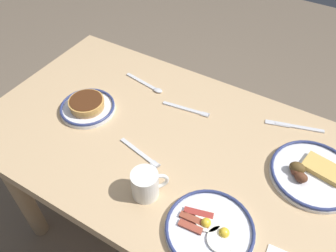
% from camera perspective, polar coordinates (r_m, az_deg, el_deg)
% --- Properties ---
extents(ground_plane, '(6.00, 6.00, 0.00)m').
position_cam_1_polar(ground_plane, '(1.85, 0.28, -18.34)').
color(ground_plane, '#6D5D4C').
extents(dining_table, '(1.41, 0.80, 0.76)m').
position_cam_1_polar(dining_table, '(1.30, 0.38, -5.98)').
color(dining_table, tan).
rests_on(dining_table, ground_plane).
extents(plate_near_main, '(0.21, 0.21, 0.05)m').
position_cam_1_polar(plate_near_main, '(1.34, -13.35, 3.25)').
color(plate_near_main, white).
rests_on(plate_near_main, dining_table).
extents(plate_center_pancakes, '(0.28, 0.28, 0.05)m').
position_cam_1_polar(plate_center_pancakes, '(1.20, 23.12, -7.32)').
color(plate_center_pancakes, white).
rests_on(plate_center_pancakes, dining_table).
extents(plate_far_companion, '(0.26, 0.26, 0.04)m').
position_cam_1_polar(plate_far_companion, '(1.01, 7.00, -16.72)').
color(plate_far_companion, white).
rests_on(plate_far_companion, dining_table).
extents(coffee_mug, '(0.10, 0.10, 0.10)m').
position_cam_1_polar(coffee_mug, '(1.04, -3.72, -9.65)').
color(coffee_mug, white).
rests_on(coffee_mug, dining_table).
extents(fork_near, '(0.19, 0.04, 0.01)m').
position_cam_1_polar(fork_near, '(1.32, 3.05, 2.85)').
color(fork_near, silver).
rests_on(fork_near, dining_table).
extents(fork_far, '(0.18, 0.05, 0.01)m').
position_cam_1_polar(fork_far, '(1.17, -4.72, -4.50)').
color(fork_far, silver).
rests_on(fork_far, dining_table).
extents(butter_knife, '(0.21, 0.08, 0.01)m').
position_cam_1_polar(butter_knife, '(1.34, 20.40, -0.07)').
color(butter_knife, silver).
rests_on(butter_knife, dining_table).
extents(tea_spoon, '(0.19, 0.05, 0.01)m').
position_cam_1_polar(tea_spoon, '(1.43, -3.19, 6.75)').
color(tea_spoon, silver).
rests_on(tea_spoon, dining_table).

